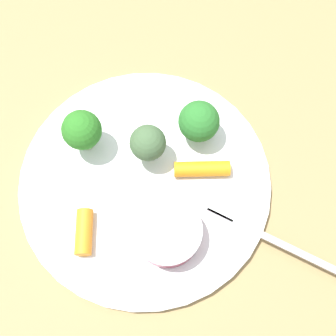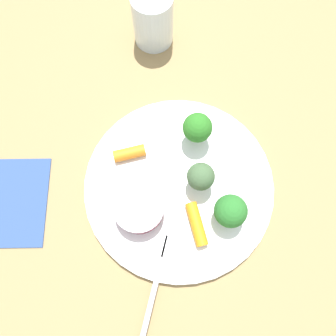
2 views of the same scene
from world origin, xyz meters
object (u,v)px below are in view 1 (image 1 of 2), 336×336
Objects in this scene: broccoli_floret_0 at (82,130)px; fork at (291,250)px; plate at (145,182)px; broccoli_floret_2 at (199,122)px; carrot_stick_1 at (84,232)px; carrot_stick_0 at (202,169)px; broccoli_floret_1 at (148,143)px; sauce_cup at (168,233)px.

broccoli_floret_0 reaches higher than fork.
plate is 4.59× the size of broccoli_floret_0.
broccoli_floret_2 reaches higher than carrot_stick_1.
carrot_stick_0 is (-0.04, -0.02, -0.02)m from broccoli_floret_2.
broccoli_floret_1 is 1.16× the size of carrot_stick_1.
plate is 5.07× the size of broccoli_floret_1.
carrot_stick_0 and carrot_stick_1 have the same top height.
carrot_stick_1 is at bearing 160.67° from broccoli_floret_2.
broccoli_floret_1 is 0.06m from carrot_stick_0.
plate is at bearing -95.85° from broccoli_floret_0.
plate is 0.08m from broccoli_floret_0.
carrot_stick_1 is at bearing 112.04° from fork.
broccoli_floret_1 is at bearing 39.37° from sauce_cup.
broccoli_floret_0 is 0.24m from fork.
broccoli_floret_2 is at bearing 10.71° from sauce_cup.
broccoli_floret_1 is at bearing 80.93° from fork.
broccoli_floret_0 reaches higher than plate.
broccoli_floret_1 reaches higher than sauce_cup.
carrot_stick_0 reaches higher than plate.
broccoli_floret_0 reaches higher than carrot_stick_1.
carrot_stick_1 is (-0.11, 0.07, 0.00)m from carrot_stick_0.
sauce_cup is 0.08m from carrot_stick_0.
broccoli_floret_1 is (0.03, 0.01, 0.04)m from plate.
broccoli_floret_0 is at bearing 29.04° from carrot_stick_1.
sauce_cup is 0.12m from fork.
broccoli_floret_2 reaches higher than carrot_stick_0.
carrot_stick_1 is at bearing 170.36° from broccoli_floret_1.
broccoli_floret_2 reaches higher than plate.
sauce_cup is at bearing 179.41° from carrot_stick_0.
carrot_stick_0 is at bearing -148.76° from broccoli_floret_2.
broccoli_floret_2 is at bearing -19.33° from carrot_stick_1.
broccoli_floret_1 is (0.02, -0.06, -0.00)m from broccoli_floret_0.
carrot_stick_1 is 0.24× the size of fork.
broccoli_floret_1 is 0.99× the size of broccoli_floret_2.
carrot_stick_0 is (0.03, -0.12, -0.03)m from broccoli_floret_0.
broccoli_floret_0 is 0.30× the size of fork.
broccoli_floret_1 is 0.90× the size of carrot_stick_0.
broccoli_floret_1 and broccoli_floret_2 have the same top height.
broccoli_floret_0 is (0.01, 0.07, 0.04)m from plate.
broccoli_floret_0 is at bearing 102.60° from carrot_stick_0.
carrot_stick_0 is 0.12m from fork.
carrot_stick_0 is at bearing -54.59° from plate.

